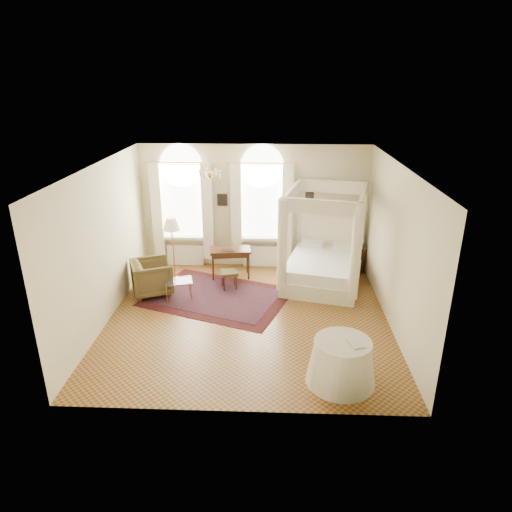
{
  "coord_description": "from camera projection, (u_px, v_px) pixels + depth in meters",
  "views": [
    {
      "loc": [
        0.53,
        -8.74,
        4.9
      ],
      "look_at": [
        0.15,
        0.4,
        1.28
      ],
      "focal_mm": 32.0,
      "sensor_mm": 36.0,
      "label": 1
    }
  ],
  "objects": [
    {
      "name": "side_table",
      "position": [
        341.0,
        362.0,
        7.7
      ],
      "size": [
        1.18,
        1.18,
        0.81
      ],
      "color": "beige",
      "rests_on": "ground"
    },
    {
      "name": "book",
      "position": [
        350.0,
        345.0,
        7.42
      ],
      "size": [
        0.3,
        0.35,
        0.03
      ],
      "primitive_type": "imported",
      "rotation": [
        0.0,
        0.0,
        0.32
      ],
      "color": "black",
      "rests_on": "side_table"
    },
    {
      "name": "stool",
      "position": [
        229.0,
        274.0,
        11.16
      ],
      "size": [
        0.48,
        0.48,
        0.46
      ],
      "color": "#463E1E",
      "rests_on": "ground"
    },
    {
      "name": "ground",
      "position": [
        248.0,
        317.0,
        9.94
      ],
      "size": [
        6.0,
        6.0,
        0.0
      ],
      "primitive_type": "plane",
      "color": "olive",
      "rests_on": "ground"
    },
    {
      "name": "writing_desk",
      "position": [
        230.0,
        253.0,
        11.71
      ],
      "size": [
        1.09,
        0.67,
        0.77
      ],
      "color": "#3A200F",
      "rests_on": "ground"
    },
    {
      "name": "window_right",
      "position": [
        262.0,
        215.0,
        12.05
      ],
      "size": [
        1.62,
        0.27,
        3.29
      ],
      "color": "white",
      "rests_on": "room_walls"
    },
    {
      "name": "nightstand_lamp",
      "position": [
        359.0,
        239.0,
        11.92
      ],
      "size": [
        0.26,
        0.26,
        0.38
      ],
      "color": "gold",
      "rests_on": "nightstand"
    },
    {
      "name": "laptop",
      "position": [
        229.0,
        249.0,
        11.6
      ],
      "size": [
        0.41,
        0.31,
        0.03
      ],
      "primitive_type": "imported",
      "rotation": [
        0.0,
        0.0,
        2.92
      ],
      "color": "black",
      "rests_on": "writing_desk"
    },
    {
      "name": "canopy_bed",
      "position": [
        323.0,
        264.0,
        11.33
      ],
      "size": [
        2.3,
        2.6,
        2.44
      ],
      "color": "beige",
      "rests_on": "ground"
    },
    {
      "name": "wall_pictures",
      "position": [
        258.0,
        199.0,
        12.0
      ],
      "size": [
        2.54,
        0.03,
        0.39
      ],
      "color": "black",
      "rests_on": "room_walls"
    },
    {
      "name": "nightstand",
      "position": [
        354.0,
        259.0,
        12.22
      ],
      "size": [
        0.58,
        0.55,
        0.67
      ],
      "primitive_type": "cube",
      "rotation": [
        0.0,
        0.0,
        0.32
      ],
      "color": "#3A200F",
      "rests_on": "ground"
    },
    {
      "name": "coffee_table",
      "position": [
        178.0,
        282.0,
        10.65
      ],
      "size": [
        0.77,
        0.63,
        0.45
      ],
      "color": "silver",
      "rests_on": "ground"
    },
    {
      "name": "room_walls",
      "position": [
        248.0,
        231.0,
        9.21
      ],
      "size": [
        6.0,
        6.0,
        6.0
      ],
      "color": "beige",
      "rests_on": "ground"
    },
    {
      "name": "chandelier",
      "position": [
        210.0,
        173.0,
        10.02
      ],
      "size": [
        0.51,
        0.45,
        0.5
      ],
      "color": "gold",
      "rests_on": "room_walls"
    },
    {
      "name": "armchair",
      "position": [
        152.0,
        277.0,
        10.9
      ],
      "size": [
        1.19,
        1.18,
        0.84
      ],
      "primitive_type": "imported",
      "rotation": [
        0.0,
        0.0,
        1.96
      ],
      "color": "#4E4021",
      "rests_on": "ground"
    },
    {
      "name": "floor_lamp",
      "position": [
        171.0,
        227.0,
        11.33
      ],
      "size": [
        0.42,
        0.42,
        1.64
      ],
      "color": "gold",
      "rests_on": "ground"
    },
    {
      "name": "oriental_rug",
      "position": [
        218.0,
        297.0,
        10.84
      ],
      "size": [
        3.8,
        3.27,
        0.01
      ],
      "color": "#410F0F",
      "rests_on": "ground"
    },
    {
      "name": "window_left",
      "position": [
        183.0,
        214.0,
        12.13
      ],
      "size": [
        1.62,
        0.27,
        3.29
      ],
      "color": "white",
      "rests_on": "room_walls"
    }
  ]
}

